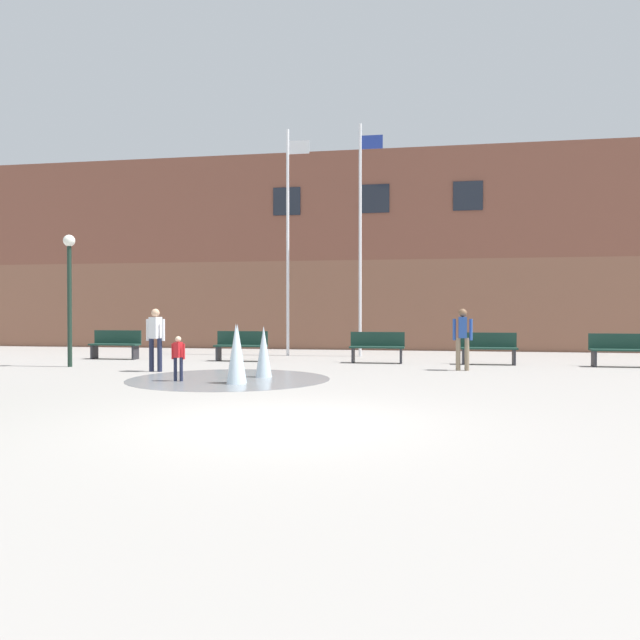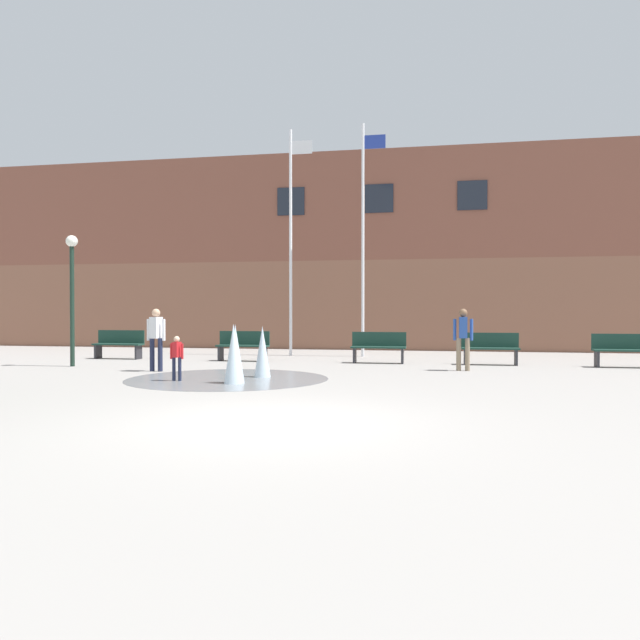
% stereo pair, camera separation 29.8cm
% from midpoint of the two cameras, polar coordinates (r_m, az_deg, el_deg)
% --- Properties ---
extents(ground_plane, '(100.00, 100.00, 0.00)m').
position_cam_midpoint_polar(ground_plane, '(8.76, -3.70, -9.32)').
color(ground_plane, gray).
extents(library_building, '(36.00, 6.05, 7.80)m').
position_cam_midpoint_polar(library_building, '(27.34, 6.34, 5.82)').
color(library_building, brown).
rests_on(library_building, ground).
extents(splash_fountain, '(4.56, 4.56, 1.27)m').
position_cam_midpoint_polar(splash_fountain, '(13.82, -6.72, -3.53)').
color(splash_fountain, gray).
rests_on(splash_fountain, ground).
extents(park_bench_far_left, '(1.60, 0.44, 0.91)m').
position_cam_midpoint_polar(park_bench_far_left, '(20.89, -17.51, -2.08)').
color(park_bench_far_left, '#28282D').
rests_on(park_bench_far_left, ground).
extents(park_bench_left_of_flagpoles, '(1.60, 0.44, 0.91)m').
position_cam_midpoint_polar(park_bench_left_of_flagpoles, '(19.18, -6.60, -2.31)').
color(park_bench_left_of_flagpoles, '#28282D').
rests_on(park_bench_left_of_flagpoles, ground).
extents(park_bench_center, '(1.60, 0.44, 0.91)m').
position_cam_midpoint_polar(park_bench_center, '(18.38, 5.84, -2.45)').
color(park_bench_center, '#28282D').
rests_on(park_bench_center, ground).
extents(park_bench_under_right_flagpole, '(1.60, 0.44, 0.91)m').
position_cam_midpoint_polar(park_bench_under_right_flagpole, '(18.41, 15.74, -2.47)').
color(park_bench_under_right_flagpole, '#28282D').
rests_on(park_bench_under_right_flagpole, ground).
extents(park_bench_far_right, '(1.60, 0.44, 0.91)m').
position_cam_midpoint_polar(park_bench_far_right, '(18.87, 26.43, -2.45)').
color(park_bench_far_right, '#28282D').
rests_on(park_bench_far_right, ground).
extents(teen_by_trashcan, '(0.50, 0.35, 1.59)m').
position_cam_midpoint_polar(teen_by_trashcan, '(16.31, -14.25, -1.30)').
color(teen_by_trashcan, '#1E233D').
rests_on(teen_by_trashcan, ground).
extents(adult_watching, '(0.50, 0.34, 1.59)m').
position_cam_midpoint_polar(adult_watching, '(16.40, 13.46, -1.29)').
color(adult_watching, '#89755B').
rests_on(adult_watching, ground).
extents(child_with_pink_shirt, '(0.31, 0.22, 0.99)m').
position_cam_midpoint_polar(child_with_pink_shirt, '(14.00, -12.37, -3.11)').
color(child_with_pink_shirt, '#1E233D').
rests_on(child_with_pink_shirt, ground).
extents(flagpole_left, '(0.80, 0.10, 7.72)m').
position_cam_midpoint_polar(flagpole_left, '(21.51, -2.22, 7.72)').
color(flagpole_left, silver).
rests_on(flagpole_left, ground).
extents(flagpole_right, '(0.80, 0.10, 7.79)m').
position_cam_midpoint_polar(flagpole_right, '(21.09, 4.43, 7.94)').
color(flagpole_right, silver).
rests_on(flagpole_right, ground).
extents(lamp_post_left_lane, '(0.32, 0.32, 3.62)m').
position_cam_midpoint_polar(lamp_post_left_lane, '(18.47, -21.30, 3.43)').
color(lamp_post_left_lane, '#192D23').
rests_on(lamp_post_left_lane, ground).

